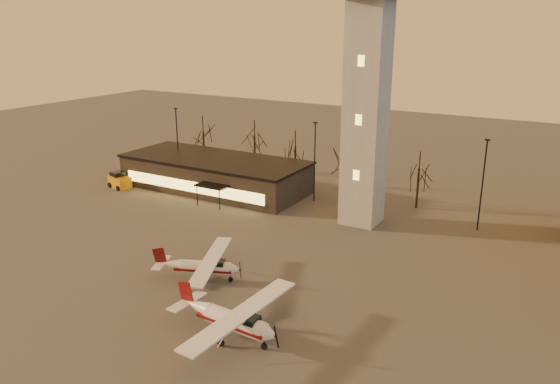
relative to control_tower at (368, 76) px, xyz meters
name	(u,v)px	position (x,y,z in m)	size (l,w,h in m)	color
ground	(195,355)	(0.00, -30.00, -16.33)	(220.00, 220.00, 0.00)	#3C3A37
control_tower	(368,76)	(0.00, 0.00, 0.00)	(6.80, 6.80, 32.60)	gray
terminal	(215,173)	(-21.99, 1.98, -14.17)	(25.40, 12.20, 4.30)	black
light_poles	(370,175)	(0.50, 1.00, -10.92)	(58.50, 12.25, 10.14)	black
tree_row	(294,143)	(-13.70, 9.16, -10.39)	(37.20, 9.20, 8.80)	black
cessna_front	(237,325)	(1.43, -26.91, -15.21)	(9.41, 11.89, 3.27)	silver
cessna_rear	(207,270)	(-6.13, -20.50, -15.34)	(8.41, 10.16, 2.88)	silver
service_cart	(120,182)	(-33.70, -4.10, -15.50)	(3.75, 2.86, 2.15)	#C97E0B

